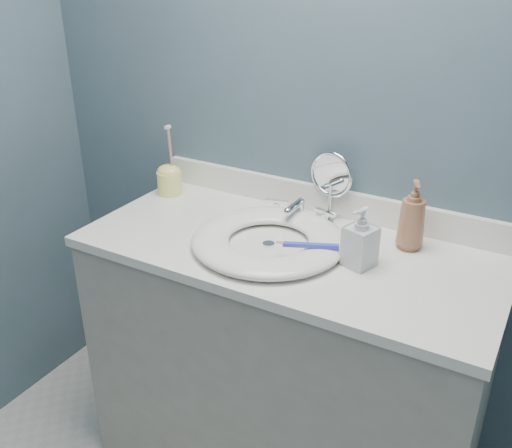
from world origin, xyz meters
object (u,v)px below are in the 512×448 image
Objects in this scene: soap_bottle_clear at (361,237)px; toothbrush_holder at (169,178)px; soap_bottle_amber at (412,215)px; makeup_mirror at (331,182)px.

toothbrush_holder is (-0.76, 0.15, -0.03)m from soap_bottle_clear.
soap_bottle_amber is 0.82× the size of toothbrush_holder.
soap_bottle_amber is 0.85m from toothbrush_holder.
makeup_mirror is 1.08× the size of soap_bottle_amber.
toothbrush_holder is at bearing -173.06° from soap_bottle_clear.
toothbrush_holder reaches higher than makeup_mirror.
makeup_mirror is 0.58m from toothbrush_holder.
toothbrush_holder is (-0.56, -0.10, -0.06)m from makeup_mirror.
soap_bottle_clear is at bearing -11.28° from toothbrush_holder.
makeup_mirror is at bearing 142.84° from soap_bottle_amber.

